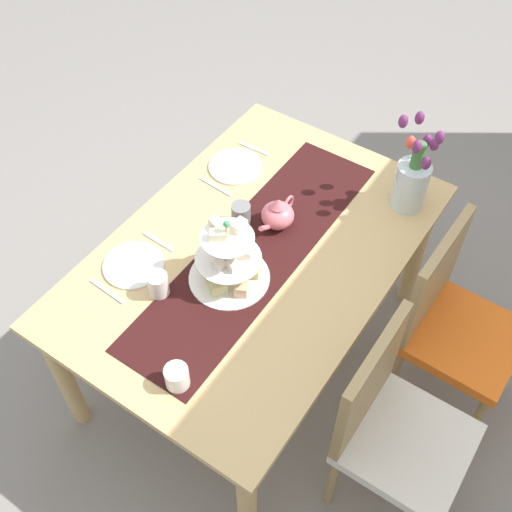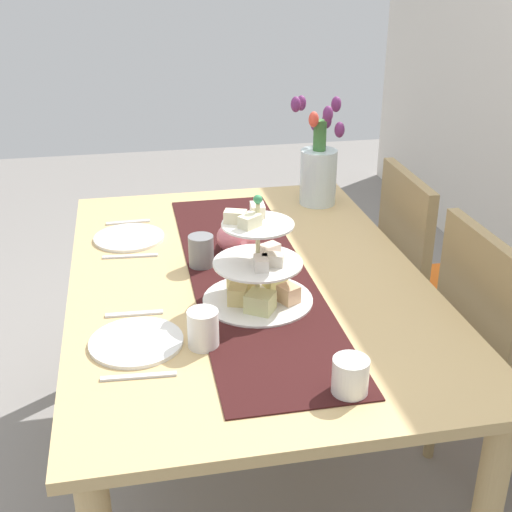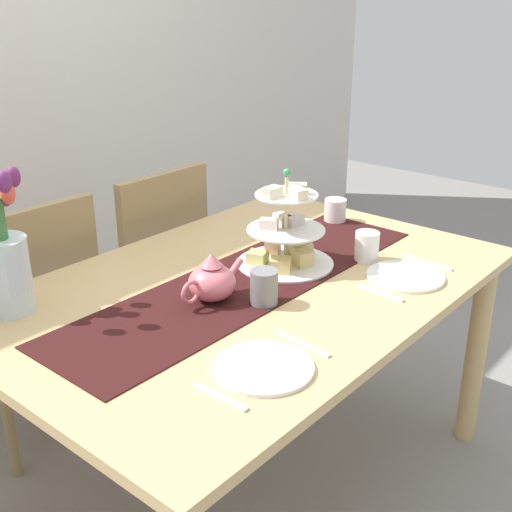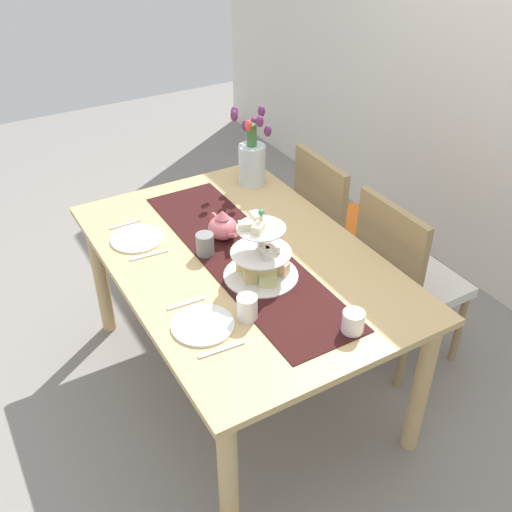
% 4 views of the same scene
% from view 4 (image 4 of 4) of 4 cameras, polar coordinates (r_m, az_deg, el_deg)
% --- Properties ---
extents(ground_plane, '(8.00, 8.00, 0.00)m').
position_cam_4_polar(ground_plane, '(2.97, -1.25, -11.79)').
color(ground_plane, gray).
extents(dining_table, '(1.53, 1.02, 0.74)m').
position_cam_4_polar(dining_table, '(2.55, -1.43, -1.84)').
color(dining_table, tan).
rests_on(dining_table, ground_plane).
extents(chair_left, '(0.43, 0.43, 0.91)m').
position_cam_4_polar(chair_left, '(3.18, 7.64, 3.00)').
color(chair_left, '#9C8254').
rests_on(chair_left, ground_plane).
extents(chair_right, '(0.42, 0.42, 0.91)m').
position_cam_4_polar(chair_right, '(2.85, 13.99, -1.90)').
color(chair_right, '#9C8254').
rests_on(chair_right, ground_plane).
extents(table_runner, '(1.31, 0.35, 0.00)m').
position_cam_4_polar(table_runner, '(2.49, -1.31, 0.08)').
color(table_runner, black).
rests_on(table_runner, dining_table).
extents(tiered_cake_stand, '(0.30, 0.30, 0.30)m').
position_cam_4_polar(tiered_cake_stand, '(2.32, 0.51, -0.22)').
color(tiered_cake_stand, beige).
rests_on(tiered_cake_stand, table_runner).
extents(teapot, '(0.24, 0.13, 0.14)m').
position_cam_4_polar(teapot, '(2.58, -3.23, 2.84)').
color(teapot, '#D66B75').
rests_on(teapot, table_runner).
extents(tulip_vase, '(0.18, 0.18, 0.40)m').
position_cam_4_polar(tulip_vase, '(3.00, -0.41, 9.45)').
color(tulip_vase, silver).
rests_on(tulip_vase, dining_table).
extents(cream_jug, '(0.08, 0.08, 0.08)m').
position_cam_4_polar(cream_jug, '(2.12, 9.31, -6.29)').
color(cream_jug, white).
rests_on(cream_jug, dining_table).
extents(dinner_plate_left, '(0.23, 0.23, 0.01)m').
position_cam_4_polar(dinner_plate_left, '(2.65, -11.39, 1.65)').
color(dinner_plate_left, white).
rests_on(dinner_plate_left, dining_table).
extents(fork_left, '(0.02, 0.15, 0.01)m').
position_cam_4_polar(fork_left, '(2.77, -12.44, 3.02)').
color(fork_left, silver).
rests_on(fork_left, dining_table).
extents(knife_left, '(0.03, 0.17, 0.01)m').
position_cam_4_polar(knife_left, '(2.53, -10.22, 0.08)').
color(knife_left, silver).
rests_on(knife_left, dining_table).
extents(dinner_plate_right, '(0.23, 0.23, 0.01)m').
position_cam_4_polar(dinner_plate_right, '(2.15, -5.13, -6.62)').
color(dinner_plate_right, white).
rests_on(dinner_plate_right, dining_table).
extents(fork_right, '(0.02, 0.15, 0.01)m').
position_cam_4_polar(fork_right, '(2.25, -6.75, -4.53)').
color(fork_right, silver).
rests_on(fork_right, dining_table).
extents(knife_right, '(0.02, 0.17, 0.01)m').
position_cam_4_polar(knife_right, '(2.05, -3.34, -8.98)').
color(knife_right, silver).
rests_on(knife_right, dining_table).
extents(mug_grey, '(0.08, 0.08, 0.09)m').
position_cam_4_polar(mug_grey, '(2.48, -4.92, 1.14)').
color(mug_grey, slate).
rests_on(mug_grey, table_runner).
extents(mug_white_text, '(0.08, 0.08, 0.09)m').
position_cam_4_polar(mug_white_text, '(2.15, -0.86, -4.99)').
color(mug_white_text, white).
rests_on(mug_white_text, dining_table).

